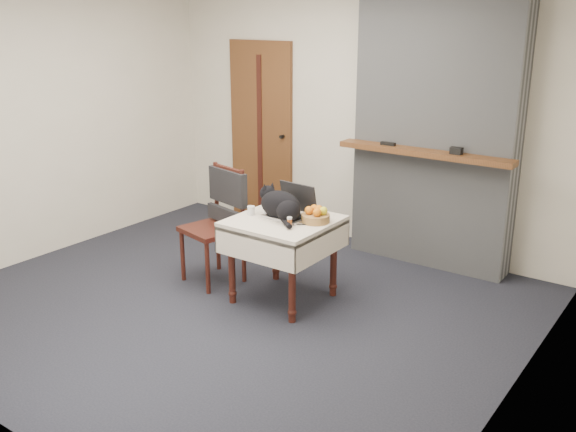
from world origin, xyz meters
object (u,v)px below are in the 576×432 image
(pill_bottle, at_px, (290,222))
(fruit_basket, at_px, (316,216))
(cat, at_px, (281,205))
(door, at_px, (261,133))
(side_table, at_px, (283,232))
(chair, at_px, (221,209))
(laptop, at_px, (292,209))
(cream_jar, at_px, (251,210))

(pill_bottle, relative_size, fruit_basket, 0.36)
(cat, bearing_deg, door, 150.38)
(cat, height_order, fruit_basket, cat)
(side_table, xyz_separation_m, fruit_basket, (0.25, 0.10, 0.16))
(door, bearing_deg, chair, -63.85)
(laptop, bearing_deg, chair, -171.31)
(door, bearing_deg, cat, -48.15)
(side_table, bearing_deg, fruit_basket, 20.78)
(laptop, xyz_separation_m, cat, (-0.03, -0.10, 0.05))
(cream_jar, bearing_deg, pill_bottle, -10.08)
(fruit_basket, bearing_deg, side_table, -159.22)
(door, bearing_deg, pill_bottle, -47.10)
(door, distance_m, laptop, 2.15)
(cream_jar, bearing_deg, fruit_basket, 15.63)
(fruit_basket, height_order, chair, chair)
(door, relative_size, side_table, 2.56)
(side_table, bearing_deg, cat, 179.54)
(door, bearing_deg, cream_jar, -54.64)
(laptop, xyz_separation_m, chair, (-0.72, -0.06, -0.12))
(cream_jar, xyz_separation_m, pill_bottle, (0.44, -0.08, 0.01))
(laptop, distance_m, cat, 0.12)
(cream_jar, relative_size, fruit_basket, 0.32)
(pill_bottle, bearing_deg, chair, 168.13)
(door, relative_size, chair, 1.96)
(cream_jar, relative_size, pill_bottle, 0.88)
(cream_jar, distance_m, pill_bottle, 0.45)
(cream_jar, bearing_deg, laptop, 28.14)
(side_table, height_order, cream_jar, cream_jar)
(door, distance_m, fruit_basket, 2.33)
(laptop, xyz_separation_m, pill_bottle, (0.15, -0.24, -0.02))
(laptop, relative_size, cream_jar, 5.22)
(cream_jar, bearing_deg, cat, 11.80)
(cat, height_order, chair, chair)
(side_table, distance_m, fruit_basket, 0.31)
(cat, xyz_separation_m, fruit_basket, (0.27, 0.09, -0.06))
(pill_bottle, bearing_deg, side_table, 139.68)
(cat, bearing_deg, cream_jar, -149.67)
(laptop, height_order, chair, chair)
(side_table, relative_size, fruit_basket, 3.44)
(pill_bottle, xyz_separation_m, chair, (-0.86, 0.18, -0.09))
(chair, bearing_deg, cat, 9.03)
(door, height_order, chair, door)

